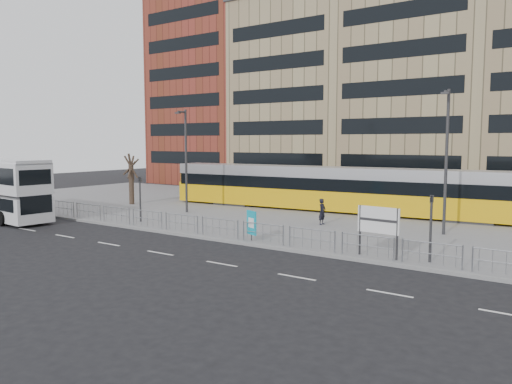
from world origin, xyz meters
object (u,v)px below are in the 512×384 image
Objects in this scene: station_sign at (378,222)px; ad_panel at (251,223)px; traffic_light_west at (140,193)px; traffic_light_east at (431,220)px; lamp_post_east at (446,156)px; bare_tree at (131,152)px; tram at (340,189)px; pedestrian at (322,212)px; lamp_post_west at (186,157)px.

station_sign is 1.45× the size of ad_panel.
traffic_light_west is 19.83m from traffic_light_east.
lamp_post_east is 26.54m from bare_tree.
tram is 18.46m from bare_tree.
traffic_light_west is 1.00× the size of traffic_light_east.
pedestrian is (0.78, 7.11, -0.12)m from ad_panel.
lamp_post_west reaches higher than bare_tree.
station_sign is 1.40× the size of pedestrian.
lamp_post_east reaches higher than traffic_light_west.
lamp_post_west is at bearing -175.08° from lamp_post_east.
tram is 15.67m from station_sign.
traffic_light_west is at bearing 173.19° from traffic_light_east.
ad_panel is (-7.29, -0.11, -0.70)m from station_sign.
traffic_light_west is (-10.97, -5.96, 1.11)m from pedestrian.
traffic_light_east is at bearing -13.97° from bare_tree.
tram is 15.40m from traffic_light_west.
station_sign is (8.22, -13.34, -0.08)m from tram.
tram is 12.35m from lamp_post_west.
traffic_light_east is 0.49× the size of bare_tree.
station_sign is at bearing -97.95° from lamp_post_east.
traffic_light_east is 8.01m from lamp_post_east.
ad_panel is 0.54× the size of traffic_light_east.
traffic_light_east reaches higher than station_sign.
bare_tree is at bearing 91.19° from pedestrian.
ad_panel is 10.30m from traffic_light_west.
traffic_light_west is at bearing -84.75° from lamp_post_west.
tram reaches higher than ad_panel.
lamp_post_west reaches higher than pedestrian.
pedestrian is 19.29m from bare_tree.
lamp_post_east reaches higher than station_sign.
lamp_post_east is at bearing -81.53° from pedestrian.
lamp_post_west is at bearing 165.49° from station_sign.
traffic_light_east is 21.25m from lamp_post_west.
bare_tree is at bearing 161.07° from traffic_light_east.
bare_tree is (-7.95, 6.27, 2.60)m from traffic_light_west.
traffic_light_west reaches higher than station_sign.
bare_tree reaches higher than traffic_light_east.
tram is at bearing 116.43° from ad_panel.
station_sign is at bearing -16.01° from bare_tree.
pedestrian is (-6.51, 6.99, -0.82)m from station_sign.
tram is at bearing 124.23° from traffic_light_east.
bare_tree reaches higher than pedestrian.
traffic_light_east is at bearing -55.17° from tram.
tram is at bearing 17.18° from pedestrian.
lamp_post_east is at bearing -34.91° from tram.
tram is 11.20m from lamp_post_east.
lamp_post_west is at bearing 171.87° from ad_panel.
traffic_light_east reaches higher than ad_panel.
pedestrian is 0.28× the size of bare_tree.
bare_tree is (-27.77, 6.91, 2.60)m from traffic_light_east.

